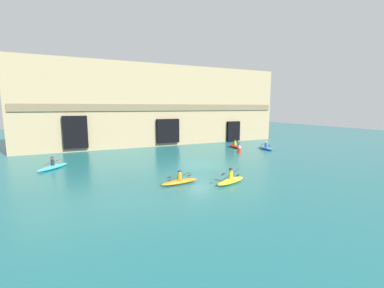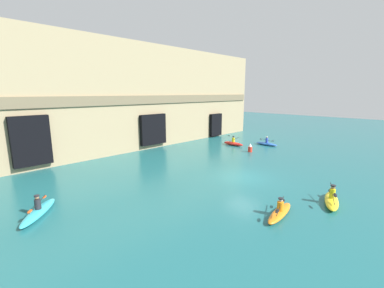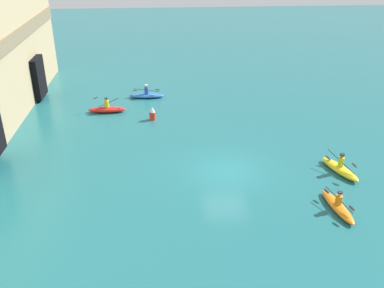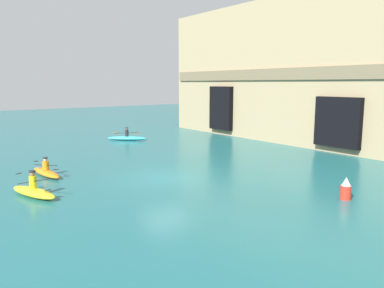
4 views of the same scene
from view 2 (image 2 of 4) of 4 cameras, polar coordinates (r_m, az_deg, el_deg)
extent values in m
plane|color=#1E6066|center=(20.86, 11.40, -7.21)|extent=(120.00, 120.00, 0.00)
cube|color=#9E8966|center=(32.65, -12.59, 10.15)|extent=(39.82, 5.70, 12.04)
cube|color=brown|center=(30.29, -9.49, 9.70)|extent=(39.02, 0.24, 0.95)
cube|color=black|center=(25.19, -32.20, 0.60)|extent=(2.94, 0.70, 4.19)
cube|color=black|center=(30.67, -8.73, 3.23)|extent=(3.48, 0.70, 3.56)
cube|color=black|center=(38.87, 5.16, 4.29)|extent=(2.37, 0.70, 3.28)
ellipsoid|color=orange|center=(15.16, 18.93, -14.27)|extent=(3.11, 1.00, 0.33)
cylinder|color=orange|center=(15.00, 19.03, -12.89)|extent=(0.34, 0.34, 0.47)
sphere|color=beige|center=(14.86, 19.12, -11.68)|extent=(0.21, 0.21, 0.21)
cylinder|color=#232328|center=(14.83, 19.14, -11.37)|extent=(0.27, 0.27, 0.06)
cylinder|color=black|center=(14.99, 19.04, -12.80)|extent=(2.11, 0.63, 0.27)
ellipsoid|color=black|center=(14.07, 18.40, -13.94)|extent=(0.48, 0.29, 0.10)
ellipsoid|color=black|center=(15.91, 19.60, -11.80)|extent=(0.48, 0.29, 0.10)
ellipsoid|color=#33B2C6|center=(16.69, -30.92, -12.84)|extent=(2.88, 3.14, 0.37)
cylinder|color=#232328|center=(16.52, -31.08, -11.37)|extent=(0.31, 0.31, 0.56)
sphere|color=#9E704C|center=(16.39, -31.22, -10.11)|extent=(0.22, 0.22, 0.22)
cylinder|color=#232328|center=(16.36, -31.26, -9.81)|extent=(0.28, 0.28, 0.06)
cylinder|color=black|center=(16.51, -31.09, -11.28)|extent=(1.31, 1.86, 0.10)
ellipsoid|color=#D84C19|center=(15.64, -32.35, -12.53)|extent=(0.40, 0.46, 0.06)
ellipsoid|color=#D84C19|center=(17.40, -29.97, -10.15)|extent=(0.40, 0.46, 0.06)
ellipsoid|color=red|center=(32.83, 9.15, 0.08)|extent=(0.86, 2.89, 0.43)
cylinder|color=gold|center=(32.74, 9.17, 0.89)|extent=(0.35, 0.35, 0.53)
sphere|color=#9E704C|center=(32.68, 9.19, 1.53)|extent=(0.21, 0.21, 0.21)
cylinder|color=#232328|center=(32.66, 9.20, 1.67)|extent=(0.26, 0.26, 0.06)
cylinder|color=black|center=(32.74, 9.18, 0.94)|extent=(0.40, 1.89, 0.96)
ellipsoid|color=black|center=(32.23, 10.20, -0.01)|extent=(0.26, 0.44, 0.24)
ellipsoid|color=black|center=(33.27, 8.18, 1.86)|extent=(0.26, 0.44, 0.24)
ellipsoid|color=yellow|center=(17.85, 28.59, -11.02)|extent=(3.08, 1.66, 0.38)
cylinder|color=gold|center=(17.69, 28.73, -9.61)|extent=(0.32, 0.32, 0.56)
sphere|color=#9E704C|center=(17.56, 28.86, -8.39)|extent=(0.24, 0.24, 0.24)
cylinder|color=#232328|center=(17.53, 28.89, -8.08)|extent=(0.30, 0.30, 0.06)
cylinder|color=black|center=(17.68, 28.74, -9.52)|extent=(2.07, 0.88, 0.58)
ellipsoid|color=black|center=(18.69, 28.32, -9.18)|extent=(0.47, 0.33, 0.15)
ellipsoid|color=black|center=(16.68, 29.22, -9.91)|extent=(0.47, 0.33, 0.15)
ellipsoid|color=blue|center=(33.88, 16.23, 0.03)|extent=(1.00, 2.96, 0.33)
cylinder|color=#2D47B7|center=(33.79, 16.28, 0.79)|extent=(0.33, 0.33, 0.58)
sphere|color=tan|center=(33.72, 16.31, 1.45)|extent=(0.20, 0.20, 0.20)
cylinder|color=silver|center=(33.71, 16.32, 1.58)|extent=(0.25, 0.25, 0.06)
cylinder|color=black|center=(33.79, 16.28, 0.84)|extent=(0.43, 2.12, 0.20)
ellipsoid|color=black|center=(33.20, 17.57, 0.72)|extent=(0.26, 0.47, 0.08)
ellipsoid|color=black|center=(34.39, 15.04, 0.96)|extent=(0.26, 0.47, 0.08)
cylinder|color=red|center=(29.52, 12.79, -1.15)|extent=(0.46, 0.46, 0.61)
cone|color=white|center=(29.42, 12.83, -0.21)|extent=(0.39, 0.39, 0.38)
camera|label=1|loc=(13.24, 108.93, -7.05)|focal=24.00mm
camera|label=3|loc=(16.04, -68.47, 26.38)|focal=40.00mm
camera|label=4|loc=(33.43, 44.15, 5.52)|focal=35.00mm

